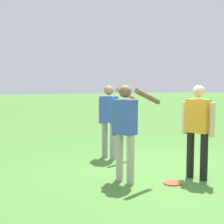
{
  "coord_description": "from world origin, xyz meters",
  "views": [
    {
      "loc": [
        -3.16,
        -4.31,
        1.61
      ],
      "look_at": [
        0.23,
        2.01,
        1.0
      ],
      "focal_mm": 47.59,
      "sensor_mm": 36.0,
      "label": 1
    }
  ],
  "objects_px": {
    "person_catcher": "(198,125)",
    "person_bystander": "(126,126)",
    "person_thrower": "(109,116)",
    "frisbee": "(172,183)"
  },
  "relations": [
    {
      "from": "person_bystander",
      "to": "frisbee",
      "type": "xyz_separation_m",
      "value": [
        0.64,
        -0.45,
        -0.95
      ]
    },
    {
      "from": "person_thrower",
      "to": "person_catcher",
      "type": "distance_m",
      "value": 2.16
    },
    {
      "from": "person_thrower",
      "to": "person_catcher",
      "type": "bearing_deg",
      "value": -72.27
    },
    {
      "from": "person_thrower",
      "to": "person_catcher",
      "type": "xyz_separation_m",
      "value": [
        0.66,
        -2.06,
        -0.02
      ]
    },
    {
      "from": "person_catcher",
      "to": "person_bystander",
      "type": "bearing_deg",
      "value": 159.53
    },
    {
      "from": "person_catcher",
      "to": "person_bystander",
      "type": "relative_size",
      "value": 1.0
    },
    {
      "from": "person_catcher",
      "to": "frisbee",
      "type": "bearing_deg",
      "value": -179.07
    },
    {
      "from": "person_thrower",
      "to": "frisbee",
      "type": "bearing_deg",
      "value": -87.17
    },
    {
      "from": "frisbee",
      "to": "person_catcher",
      "type": "bearing_deg",
      "value": 0.93
    },
    {
      "from": "person_thrower",
      "to": "frisbee",
      "type": "xyz_separation_m",
      "value": [
        0.1,
        -2.06,
        -0.95
      ]
    }
  ]
}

